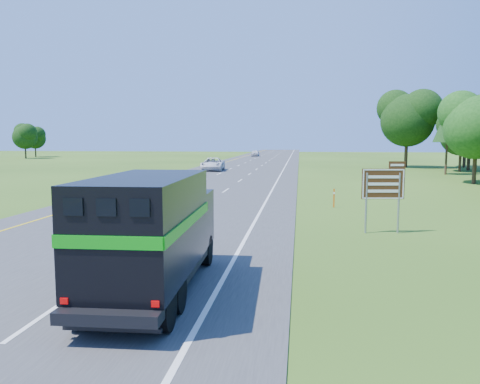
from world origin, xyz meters
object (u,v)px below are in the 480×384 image
Objects in this scene: white_suv at (213,164)px; far_car at (255,153)px; exit_sign at (384,187)px; horse_truck at (153,230)px.

white_suv is 1.34× the size of far_car.
exit_sign is (14.97, -39.47, 1.17)m from white_suv.
white_suv is (-7.50, 48.64, -0.85)m from horse_truck.
horse_truck is 1.60× the size of far_car.
horse_truck is 2.28× the size of exit_sign.
white_suv is at bearing 103.83° from exit_sign.
horse_truck reaches higher than white_suv.
exit_sign is at bearing -82.97° from far_car.
far_car is at bearing 91.92° from exit_sign.
horse_truck is 11.83m from exit_sign.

